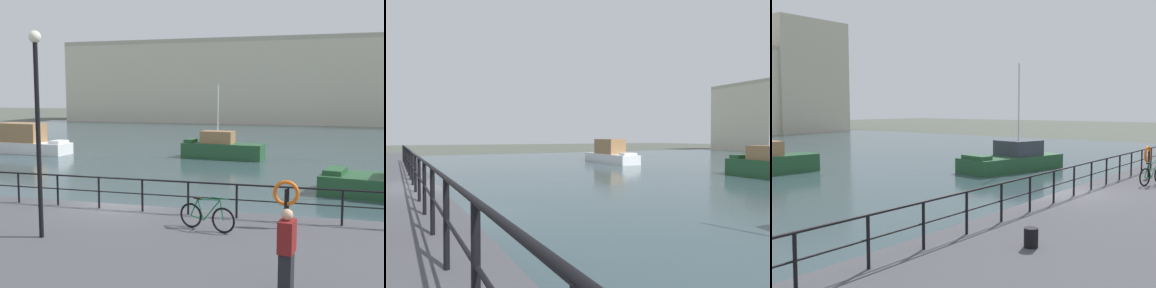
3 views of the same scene
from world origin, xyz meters
The scene contains 3 objects.
ground_plane centered at (0.00, 0.00, 0.00)m, with size 240.00×240.00×0.00m, color #4C5147.
moored_blue_motorboat centered at (-16.71, 18.31, 0.94)m, with size 8.20×2.73×2.43m.
quay_railing centered at (0.40, -0.75, 1.77)m, with size 26.54×0.07×1.08m.
Camera 2 is at (11.43, -1.27, 2.54)m, focal length 30.85 mm.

